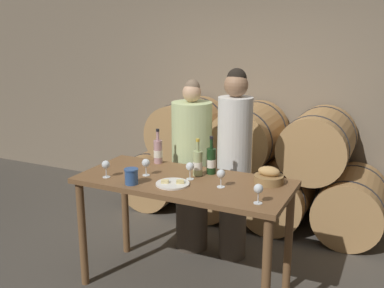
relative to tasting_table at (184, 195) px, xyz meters
The scene contains 17 objects.
ground_plane 0.81m from the tasting_table, ahead, with size 10.00×10.00×0.00m, color #4C473F.
stone_wall_back 2.29m from the tasting_table, 90.00° to the left, with size 10.00×0.12×3.20m.
barrel_stack 1.60m from the tasting_table, 90.00° to the left, with size 2.90×0.87×1.28m.
tasting_table is the anchor object (origin of this frame).
person_left 0.71m from the tasting_table, 110.48° to the left, with size 0.37×0.37×1.63m.
person_right 0.69m from the tasting_table, 75.42° to the left, with size 0.30×0.30×1.75m.
wine_bottle_red 0.35m from the tasting_table, 59.81° to the left, with size 0.08×0.08×0.31m.
wine_bottle_white 0.27m from the tasting_table, 68.93° to the left, with size 0.08×0.08×0.30m.
wine_bottle_rose 0.55m from the tasting_table, 142.98° to the left, with size 0.08×0.08×0.30m.
blue_crock 0.45m from the tasting_table, 139.63° to the right, with size 0.11×0.11×0.12m.
bread_basket 0.67m from the tasting_table, 17.83° to the left, with size 0.22×0.22×0.13m.
cheese_plate 0.20m from the tasting_table, 99.00° to the right, with size 0.25×0.25×0.04m.
wine_glass_far_left 0.65m from the tasting_table, 159.58° to the right, with size 0.07×0.07×0.14m.
wine_glass_left 0.39m from the tasting_table, behind, with size 0.07×0.07×0.14m.
wine_glass_center 0.23m from the tasting_table, 31.80° to the left, with size 0.07×0.07×0.14m.
wine_glass_right 0.40m from the tasting_table, ahead, with size 0.07×0.07×0.14m.
wine_glass_far_right 0.74m from the tasting_table, 18.34° to the right, with size 0.07×0.07×0.14m.
Camera 1 is at (1.48, -2.95, 2.08)m, focal length 42.00 mm.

